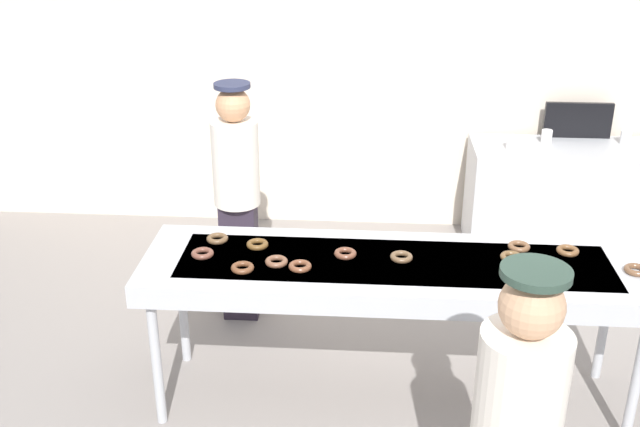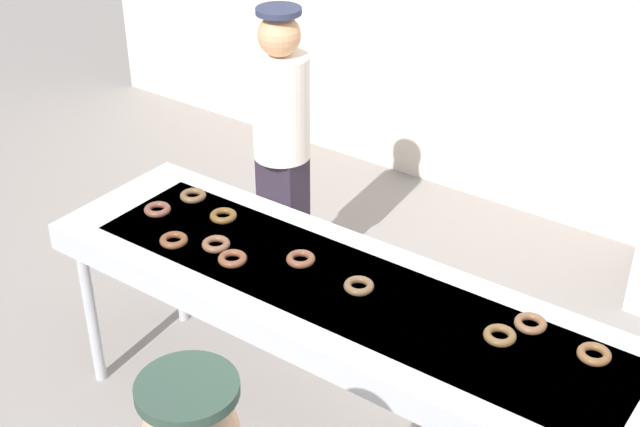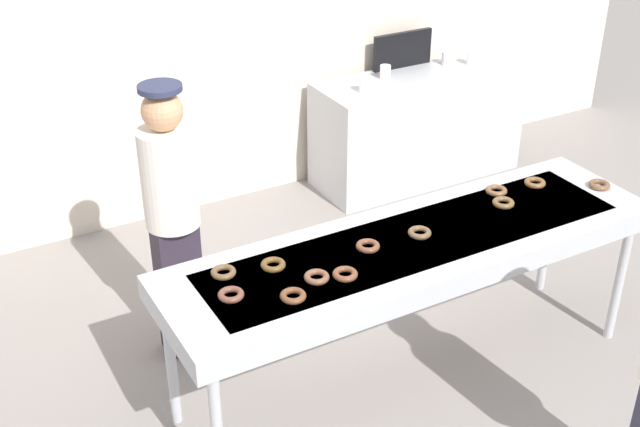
{
  "view_description": "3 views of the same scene",
  "coord_description": "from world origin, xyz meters",
  "px_view_note": "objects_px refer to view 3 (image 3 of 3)",
  "views": [
    {
      "loc": [
        -0.15,
        -3.72,
        2.86
      ],
      "look_at": [
        -0.42,
        0.17,
        1.12
      ],
      "focal_mm": 42.68,
      "sensor_mm": 36.0,
      "label": 1
    },
    {
      "loc": [
        1.61,
        -2.44,
        3.0
      ],
      "look_at": [
        -0.22,
        0.11,
        1.14
      ],
      "focal_mm": 49.35,
      "sensor_mm": 36.0,
      "label": 2
    },
    {
      "loc": [
        -2.26,
        -2.99,
        3.15
      ],
      "look_at": [
        -0.42,
        0.28,
        1.05
      ],
      "focal_mm": 46.28,
      "sensor_mm": 36.0,
      "label": 3
    }
  ],
  "objects_px": {
    "fryer_conveyor": "(415,250)",
    "chocolate_donut_8": "(496,191)",
    "paper_cup_0": "(365,85)",
    "paper_cup_2": "(385,72)",
    "chocolate_donut_0": "(599,185)",
    "chocolate_donut_4": "(503,203)",
    "chocolate_donut_9": "(317,277)",
    "chocolate_donut_6": "(345,274)",
    "worker_baker": "(172,212)",
    "paper_cup_1": "(447,58)",
    "chocolate_donut_1": "(293,296)",
    "chocolate_donut_7": "(223,272)",
    "prep_counter": "(417,127)",
    "chocolate_donut_3": "(420,233)",
    "chocolate_donut_10": "(231,295)",
    "paper_cup_3": "(472,58)",
    "chocolate_donut_2": "(535,183)",
    "menu_display": "(403,50)",
    "chocolate_donut_5": "(273,265)",
    "chocolate_donut_11": "(368,246)"
  },
  "relations": [
    {
      "from": "fryer_conveyor",
      "to": "chocolate_donut_8",
      "type": "xyz_separation_m",
      "value": [
        0.71,
        0.2,
        0.09
      ]
    },
    {
      "from": "chocolate_donut_8",
      "to": "paper_cup_0",
      "type": "distance_m",
      "value": 1.85
    },
    {
      "from": "fryer_conveyor",
      "to": "chocolate_donut_8",
      "type": "distance_m",
      "value": 0.74
    },
    {
      "from": "paper_cup_2",
      "to": "chocolate_donut_0",
      "type": "bearing_deg",
      "value": -89.47
    },
    {
      "from": "chocolate_donut_4",
      "to": "chocolate_donut_9",
      "type": "distance_m",
      "value": 1.29
    },
    {
      "from": "chocolate_donut_6",
      "to": "paper_cup_0",
      "type": "distance_m",
      "value": 2.61
    },
    {
      "from": "worker_baker",
      "to": "paper_cup_0",
      "type": "height_order",
      "value": "worker_baker"
    },
    {
      "from": "paper_cup_1",
      "to": "chocolate_donut_1",
      "type": "bearing_deg",
      "value": -138.3
    },
    {
      "from": "chocolate_donut_8",
      "to": "worker_baker",
      "type": "relative_size",
      "value": 0.07
    },
    {
      "from": "chocolate_donut_7",
      "to": "worker_baker",
      "type": "height_order",
      "value": "worker_baker"
    },
    {
      "from": "chocolate_donut_7",
      "to": "fryer_conveyor",
      "type": "bearing_deg",
      "value": -10.12
    },
    {
      "from": "prep_counter",
      "to": "paper_cup_0",
      "type": "relative_size",
      "value": 15.97
    },
    {
      "from": "chocolate_donut_3",
      "to": "chocolate_donut_10",
      "type": "height_order",
      "value": "same"
    },
    {
      "from": "prep_counter",
      "to": "paper_cup_3",
      "type": "height_order",
      "value": "paper_cup_3"
    },
    {
      "from": "chocolate_donut_3",
      "to": "chocolate_donut_10",
      "type": "xyz_separation_m",
      "value": [
        -1.1,
        -0.04,
        0.0
      ]
    },
    {
      "from": "chocolate_donut_2",
      "to": "chocolate_donut_9",
      "type": "xyz_separation_m",
      "value": [
        -1.61,
        -0.24,
        0.0
      ]
    },
    {
      "from": "fryer_conveyor",
      "to": "menu_display",
      "type": "xyz_separation_m",
      "value": [
        1.53,
        2.38,
        0.18
      ]
    },
    {
      "from": "chocolate_donut_2",
      "to": "chocolate_donut_5",
      "type": "relative_size",
      "value": 1.0
    },
    {
      "from": "fryer_conveyor",
      "to": "chocolate_donut_1",
      "type": "distance_m",
      "value": 0.83
    },
    {
      "from": "chocolate_donut_10",
      "to": "paper_cup_2",
      "type": "distance_m",
      "value": 3.22
    },
    {
      "from": "chocolate_donut_5",
      "to": "paper_cup_1",
      "type": "relative_size",
      "value": 1.15
    },
    {
      "from": "paper_cup_2",
      "to": "menu_display",
      "type": "xyz_separation_m",
      "value": [
        0.27,
        0.17,
        0.09
      ]
    },
    {
      "from": "paper_cup_0",
      "to": "chocolate_donut_2",
      "type": "bearing_deg",
      "value": -89.6
    },
    {
      "from": "chocolate_donut_5",
      "to": "paper_cup_2",
      "type": "relative_size",
      "value": 1.15
    },
    {
      "from": "fryer_conveyor",
      "to": "chocolate_donut_10",
      "type": "bearing_deg",
      "value": -179.37
    },
    {
      "from": "chocolate_donut_9",
      "to": "worker_baker",
      "type": "xyz_separation_m",
      "value": [
        -0.38,
        0.96,
        -0.0
      ]
    },
    {
      "from": "prep_counter",
      "to": "menu_display",
      "type": "xyz_separation_m",
      "value": [
        0.0,
        0.27,
        0.59
      ]
    },
    {
      "from": "chocolate_donut_9",
      "to": "prep_counter",
      "type": "xyz_separation_m",
      "value": [
        2.18,
        2.2,
        -0.49
      ]
    },
    {
      "from": "chocolate_donut_5",
      "to": "chocolate_donut_11",
      "type": "bearing_deg",
      "value": -8.95
    },
    {
      "from": "fryer_conveyor",
      "to": "paper_cup_0",
      "type": "distance_m",
      "value": 2.25
    },
    {
      "from": "chocolate_donut_3",
      "to": "chocolate_donut_7",
      "type": "relative_size",
      "value": 1.0
    },
    {
      "from": "chocolate_donut_2",
      "to": "paper_cup_2",
      "type": "bearing_deg",
      "value": 81.93
    },
    {
      "from": "chocolate_donut_3",
      "to": "chocolate_donut_8",
      "type": "xyz_separation_m",
      "value": [
        0.67,
        0.18,
        0.0
      ]
    },
    {
      "from": "chocolate_donut_0",
      "to": "chocolate_donut_2",
      "type": "bearing_deg",
      "value": 146.69
    },
    {
      "from": "chocolate_donut_5",
      "to": "chocolate_donut_6",
      "type": "xyz_separation_m",
      "value": [
        0.27,
        -0.25,
        0.0
      ]
    },
    {
      "from": "chocolate_donut_3",
      "to": "chocolate_donut_4",
      "type": "relative_size",
      "value": 1.0
    },
    {
      "from": "paper_cup_3",
      "to": "chocolate_donut_0",
      "type": "bearing_deg",
      "value": -109.84
    },
    {
      "from": "fryer_conveyor",
      "to": "paper_cup_2",
      "type": "xyz_separation_m",
      "value": [
        1.26,
        2.22,
        0.09
      ]
    },
    {
      "from": "chocolate_donut_3",
      "to": "chocolate_donut_6",
      "type": "relative_size",
      "value": 1.0
    },
    {
      "from": "chocolate_donut_1",
      "to": "chocolate_donut_3",
      "type": "distance_m",
      "value": 0.87
    },
    {
      "from": "chocolate_donut_2",
      "to": "paper_cup_3",
      "type": "bearing_deg",
      "value": 60.96
    },
    {
      "from": "chocolate_donut_8",
      "to": "chocolate_donut_11",
      "type": "bearing_deg",
      "value": -170.92
    },
    {
      "from": "chocolate_donut_2",
      "to": "chocolate_donut_3",
      "type": "height_order",
      "value": "same"
    },
    {
      "from": "paper_cup_2",
      "to": "paper_cup_3",
      "type": "xyz_separation_m",
      "value": [
        0.81,
        -0.07,
        0.0
      ]
    },
    {
      "from": "chocolate_donut_9",
      "to": "fryer_conveyor",
      "type": "bearing_deg",
      "value": 6.96
    },
    {
      "from": "chocolate_donut_8",
      "to": "paper_cup_2",
      "type": "bearing_deg",
      "value": 74.62
    },
    {
      "from": "chocolate_donut_7",
      "to": "menu_display",
      "type": "distance_m",
      "value": 3.37
    },
    {
      "from": "chocolate_donut_1",
      "to": "chocolate_donut_4",
      "type": "height_order",
      "value": "same"
    },
    {
      "from": "fryer_conveyor",
      "to": "chocolate_donut_5",
      "type": "bearing_deg",
      "value": 170.94
    },
    {
      "from": "chocolate_donut_0",
      "to": "prep_counter",
      "type": "bearing_deg",
      "value": 83.34
    }
  ]
}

